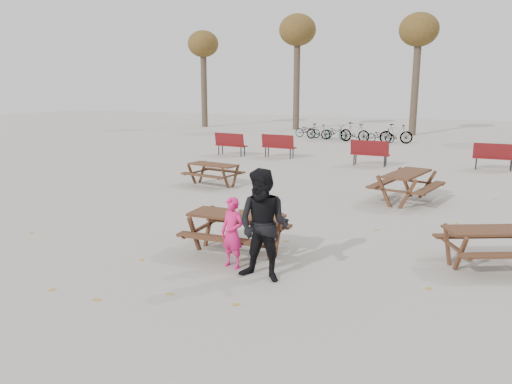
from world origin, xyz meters
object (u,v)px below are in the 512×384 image
at_px(picnic_table_far, 406,187).
at_px(child, 232,233).
at_px(main_picnic_table, 236,223).
at_px(picnic_table_east, 491,248).
at_px(adult, 264,226).
at_px(soda_bottle, 237,213).
at_px(picnic_table_north, 213,175).
at_px(food_tray, 233,215).

bearing_deg(picnic_table_far, child, 173.60).
relative_size(main_picnic_table, picnic_table_east, 1.10).
bearing_deg(picnic_table_east, adult, -174.06).
xyz_separation_m(soda_bottle, child, (0.15, -0.55, -0.21)).
distance_m(picnic_table_east, picnic_table_north, 9.14).
bearing_deg(picnic_table_far, picnic_table_north, 103.28).
height_order(soda_bottle, child, child).
bearing_deg(food_tray, main_picnic_table, 89.03).
distance_m(soda_bottle, adult, 1.24).
xyz_separation_m(main_picnic_table, picnic_table_north, (-3.38, 5.65, -0.24)).
relative_size(main_picnic_table, picnic_table_north, 1.11).
bearing_deg(child, food_tray, 128.51).
relative_size(food_tray, picnic_table_far, 0.09).
distance_m(food_tray, adult, 1.36).
height_order(adult, picnic_table_far, adult).
distance_m(main_picnic_table, picnic_table_east, 4.63).
bearing_deg(picnic_table_north, picnic_table_far, 10.47).
distance_m(soda_bottle, picnic_table_far, 6.30).
distance_m(food_tray, picnic_table_far, 6.30).
bearing_deg(soda_bottle, picnic_table_far, 66.87).
xyz_separation_m(main_picnic_table, picnic_table_east, (4.51, 1.03, -0.24)).
distance_m(child, picnic_table_far, 6.75).
height_order(food_tray, picnic_table_east, food_tray).
height_order(main_picnic_table, child, child).
bearing_deg(picnic_table_far, soda_bottle, 170.62).
xyz_separation_m(food_tray, picnic_table_east, (4.51, 1.16, -0.44)).
bearing_deg(child, adult, -9.80).
xyz_separation_m(main_picnic_table, food_tray, (-0.00, -0.14, 0.21)).
bearing_deg(picnic_table_east, child, 177.79).
distance_m(food_tray, picnic_table_north, 6.71).
bearing_deg(adult, main_picnic_table, 136.10).
bearing_deg(picnic_table_east, food_tray, 169.80).
bearing_deg(soda_bottle, adult, -45.37).
bearing_deg(soda_bottle, picnic_table_north, 120.92).
distance_m(soda_bottle, picnic_table_north, 6.81).
height_order(adult, picnic_table_north, adult).
bearing_deg(soda_bottle, food_tray, 158.66).
height_order(child, adult, adult).
xyz_separation_m(picnic_table_east, picnic_table_north, (-7.89, 4.62, -0.00)).
distance_m(adult, picnic_table_north, 8.02).
relative_size(main_picnic_table, food_tray, 10.00).
distance_m(picnic_table_east, picnic_table_far, 4.96).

